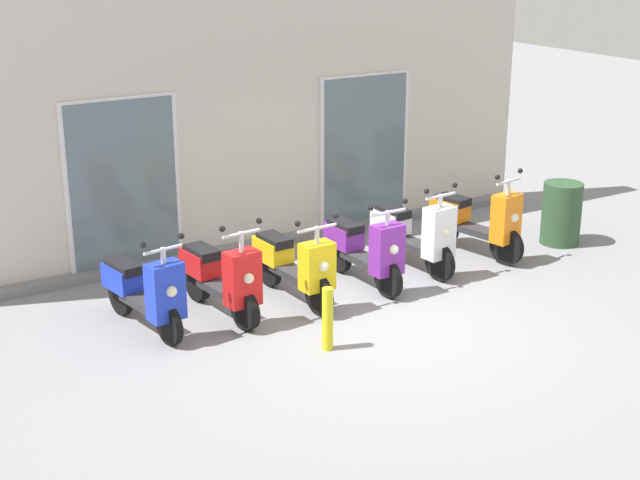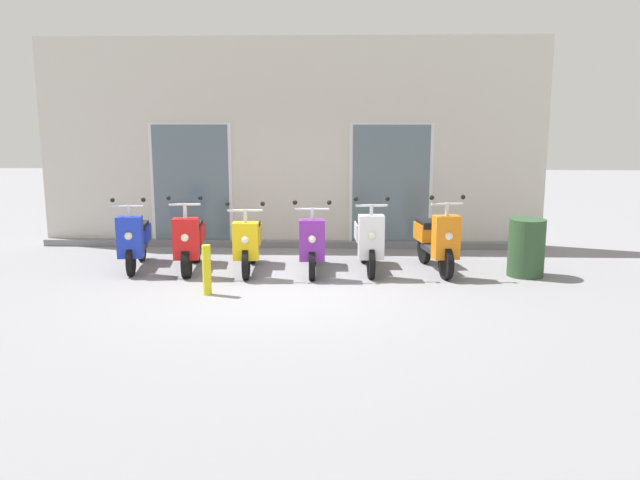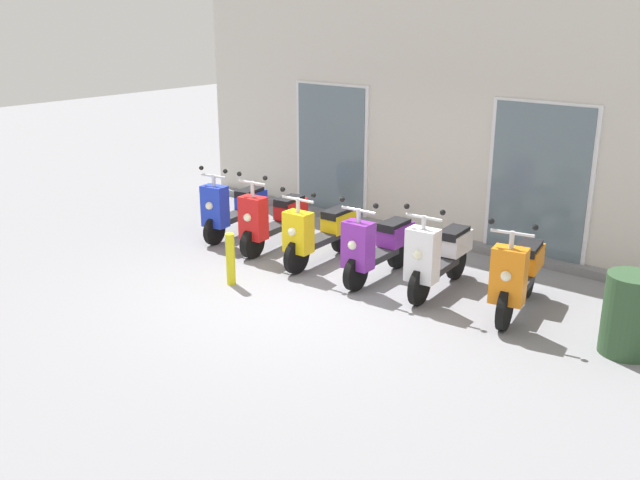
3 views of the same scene
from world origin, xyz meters
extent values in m
plane|color=gray|center=(0.00, 0.00, 0.00)|extent=(40.00, 40.00, 0.00)
cube|color=beige|center=(0.00, 3.25, 1.91)|extent=(9.33, 0.30, 3.83)
cube|color=slate|center=(0.00, 3.00, 0.06)|extent=(9.33, 0.20, 0.12)
cube|color=silver|center=(-1.85, 3.08, 1.15)|extent=(1.53, 0.04, 2.30)
cube|color=slate|center=(-1.85, 3.06, 1.15)|extent=(1.41, 0.02, 2.22)
cube|color=silver|center=(1.85, 3.08, 1.15)|extent=(1.53, 0.04, 2.30)
cube|color=slate|center=(1.85, 3.06, 1.15)|extent=(1.41, 0.02, 2.22)
cylinder|color=black|center=(-2.27, 0.71, 0.22)|extent=(0.15, 0.45, 0.45)
cylinder|color=black|center=(-2.43, 1.77, 0.22)|extent=(0.15, 0.45, 0.45)
cube|color=#2D2D30|center=(-2.35, 1.24, 0.32)|extent=(0.36, 0.70, 0.09)
cube|color=#1E38C6|center=(-2.28, 0.75, 0.60)|extent=(0.41, 0.29, 0.64)
sphere|color=#F2EFCC|center=(-2.26, 0.62, 0.64)|extent=(0.12, 0.12, 0.12)
cube|color=#1E38C6|center=(-2.42, 1.67, 0.49)|extent=(0.37, 0.56, 0.28)
cube|color=black|center=(-2.41, 1.63, 0.63)|extent=(0.33, 0.51, 0.11)
cylinder|color=silver|center=(-2.28, 0.75, 1.00)|extent=(0.06, 0.06, 0.19)
cylinder|color=silver|center=(-2.28, 0.75, 1.08)|extent=(0.46, 0.10, 0.04)
sphere|color=black|center=(-2.05, 0.78, 1.18)|extent=(0.07, 0.07, 0.07)
sphere|color=black|center=(-2.50, 0.71, 1.18)|extent=(0.07, 0.07, 0.07)
cylinder|color=black|center=(-1.39, 0.64, 0.22)|extent=(0.16, 0.46, 0.45)
cylinder|color=black|center=(-1.49, 1.70, 0.22)|extent=(0.16, 0.46, 0.45)
cube|color=#2D2D30|center=(-1.44, 1.17, 0.32)|extent=(0.32, 0.68, 0.09)
cube|color=red|center=(-1.39, 0.68, 0.60)|extent=(0.40, 0.28, 0.63)
sphere|color=#F2EFCC|center=(-1.38, 0.55, 0.64)|extent=(0.12, 0.12, 0.12)
cube|color=red|center=(-1.48, 1.60, 0.52)|extent=(0.35, 0.55, 0.28)
cube|color=black|center=(-1.48, 1.56, 0.66)|extent=(0.31, 0.50, 0.11)
cylinder|color=silver|center=(-1.39, 0.68, 1.02)|extent=(0.06, 0.06, 0.25)
cylinder|color=silver|center=(-1.39, 0.68, 1.12)|extent=(0.47, 0.08, 0.04)
sphere|color=black|center=(-1.16, 0.70, 1.22)|extent=(0.07, 0.07, 0.07)
sphere|color=black|center=(-1.63, 0.65, 1.22)|extent=(0.07, 0.07, 0.07)
cylinder|color=black|center=(-0.46, 0.56, 0.24)|extent=(0.11, 0.49, 0.48)
cylinder|color=black|center=(-0.52, 1.67, 0.24)|extent=(0.11, 0.49, 0.48)
cube|color=#2D2D30|center=(-0.49, 1.12, 0.34)|extent=(0.29, 0.70, 0.09)
cube|color=yellow|center=(-0.47, 0.60, 0.58)|extent=(0.39, 0.26, 0.57)
sphere|color=#F2EFCC|center=(-0.46, 0.47, 0.62)|extent=(0.12, 0.12, 0.12)
cube|color=yellow|center=(-0.52, 1.57, 0.50)|extent=(0.33, 0.53, 0.28)
cube|color=black|center=(-0.51, 1.53, 0.64)|extent=(0.28, 0.49, 0.11)
cylinder|color=silver|center=(-0.47, 0.60, 0.96)|extent=(0.06, 0.06, 0.22)
cylinder|color=silver|center=(-0.47, 0.60, 1.05)|extent=(0.52, 0.06, 0.04)
sphere|color=black|center=(-0.21, 0.62, 1.15)|extent=(0.07, 0.07, 0.07)
sphere|color=black|center=(-0.73, 0.59, 1.15)|extent=(0.07, 0.07, 0.07)
cylinder|color=black|center=(0.53, 0.58, 0.23)|extent=(0.11, 0.47, 0.46)
cylinder|color=black|center=(0.50, 1.64, 0.23)|extent=(0.11, 0.47, 0.46)
cube|color=#2D2D30|center=(0.52, 1.11, 0.33)|extent=(0.28, 0.66, 0.09)
cube|color=purple|center=(0.53, 0.62, 0.60)|extent=(0.39, 0.25, 0.62)
sphere|color=#F2EFCC|center=(0.54, 0.49, 0.64)|extent=(0.12, 0.12, 0.12)
cube|color=purple|center=(0.50, 1.54, 0.52)|extent=(0.32, 0.53, 0.28)
cube|color=black|center=(0.50, 1.50, 0.66)|extent=(0.28, 0.49, 0.11)
cylinder|color=silver|center=(0.53, 0.62, 0.99)|extent=(0.06, 0.06, 0.20)
cylinder|color=silver|center=(0.53, 0.62, 1.07)|extent=(0.51, 0.05, 0.04)
sphere|color=black|center=(0.79, 0.63, 1.17)|extent=(0.07, 0.07, 0.07)
sphere|color=black|center=(0.28, 0.61, 1.17)|extent=(0.07, 0.07, 0.07)
cylinder|color=black|center=(1.42, 0.70, 0.24)|extent=(0.12, 0.49, 0.48)
cylinder|color=black|center=(1.33, 1.78, 0.24)|extent=(0.12, 0.49, 0.48)
cube|color=#2D2D30|center=(1.38, 1.24, 0.34)|extent=(0.31, 0.69, 0.09)
cube|color=white|center=(1.42, 0.74, 0.63)|extent=(0.40, 0.27, 0.67)
sphere|color=#F2EFCC|center=(1.43, 0.61, 0.67)|extent=(0.12, 0.12, 0.12)
cube|color=white|center=(1.34, 1.68, 0.54)|extent=(0.34, 0.54, 0.28)
cube|color=black|center=(1.35, 1.64, 0.68)|extent=(0.30, 0.50, 0.11)
cylinder|color=silver|center=(1.42, 0.74, 1.04)|extent=(0.06, 0.06, 0.19)
cylinder|color=silver|center=(1.42, 0.74, 1.11)|extent=(0.48, 0.07, 0.04)
sphere|color=black|center=(1.65, 0.75, 1.21)|extent=(0.07, 0.07, 0.07)
sphere|color=black|center=(1.18, 0.72, 1.21)|extent=(0.07, 0.07, 0.07)
cylinder|color=black|center=(2.55, 0.70, 0.25)|extent=(0.18, 0.51, 0.50)
cylinder|color=black|center=(2.34, 1.78, 0.25)|extent=(0.18, 0.51, 0.50)
cube|color=#2D2D30|center=(2.45, 1.24, 0.35)|extent=(0.38, 0.72, 0.09)
cube|color=orange|center=(2.54, 0.74, 0.64)|extent=(0.42, 0.31, 0.65)
sphere|color=#F2EFCC|center=(2.56, 0.61, 0.68)|extent=(0.12, 0.12, 0.12)
cube|color=orange|center=(2.36, 1.69, 0.55)|extent=(0.39, 0.57, 0.28)
cube|color=black|center=(2.37, 1.65, 0.69)|extent=(0.34, 0.52, 0.11)
cylinder|color=silver|center=(2.54, 0.74, 1.05)|extent=(0.06, 0.06, 0.22)
cylinder|color=silver|center=(2.54, 0.74, 1.14)|extent=(0.48, 0.12, 0.04)
sphere|color=black|center=(2.78, 0.78, 1.24)|extent=(0.07, 0.07, 0.07)
sphere|color=black|center=(2.30, 0.69, 1.24)|extent=(0.07, 0.07, 0.07)
cylinder|color=yellow|center=(-0.88, -0.29, 0.35)|extent=(0.12, 0.12, 0.70)
cylinder|color=#2D4C2D|center=(3.81, 0.97, 0.44)|extent=(0.55, 0.55, 0.89)
camera|label=1|loc=(-5.67, -7.98, 4.31)|focal=52.20mm
camera|label=2|loc=(1.05, -9.06, 2.50)|focal=37.04mm
camera|label=3|loc=(5.62, -6.40, 3.52)|focal=40.09mm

